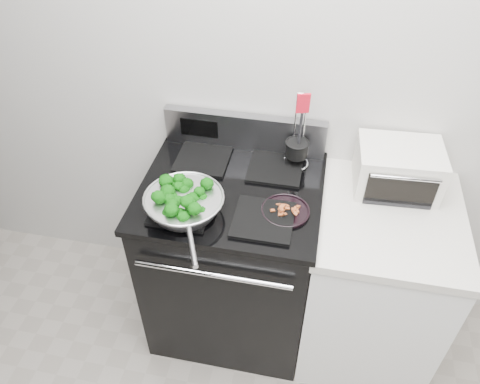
% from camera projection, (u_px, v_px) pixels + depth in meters
% --- Properties ---
extents(back_wall, '(4.00, 0.02, 2.70)m').
position_uv_depth(back_wall, '(317.00, 74.00, 1.97)').
color(back_wall, '#BCB9B2').
rests_on(back_wall, ground).
extents(gas_range, '(0.79, 0.69, 1.13)m').
position_uv_depth(gas_range, '(232.00, 257.00, 2.34)').
color(gas_range, black).
rests_on(gas_range, floor).
extents(counter, '(0.62, 0.68, 0.92)m').
position_uv_depth(counter, '(371.00, 283.00, 2.25)').
color(counter, white).
rests_on(counter, floor).
extents(skillet, '(0.33, 0.50, 0.07)m').
position_uv_depth(skillet, '(184.00, 203.00, 1.88)').
color(skillet, silver).
rests_on(skillet, gas_range).
extents(broccoli_pile, '(0.26, 0.26, 0.09)m').
position_uv_depth(broccoli_pile, '(184.00, 199.00, 1.87)').
color(broccoli_pile, black).
rests_on(broccoli_pile, skillet).
extents(bacon_plate, '(0.20, 0.20, 0.04)m').
position_uv_depth(bacon_plate, '(286.00, 209.00, 1.90)').
color(bacon_plate, black).
rests_on(bacon_plate, gas_range).
extents(utensil_holder, '(0.12, 0.12, 0.37)m').
position_uv_depth(utensil_holder, '(296.00, 152.00, 2.11)').
color(utensil_holder, silver).
rests_on(utensil_holder, gas_range).
extents(toaster_oven, '(0.37, 0.29, 0.20)m').
position_uv_depth(toaster_oven, '(398.00, 168.00, 2.02)').
color(toaster_oven, white).
rests_on(toaster_oven, counter).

